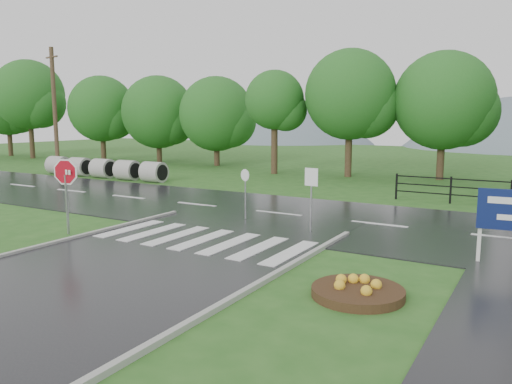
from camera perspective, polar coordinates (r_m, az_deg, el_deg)
The scene contains 13 objects.
ground at distance 11.96m, azimuth -20.74°, elevation -10.36°, with size 120.00×120.00×0.00m, color #2A5E1F.
main_road at distance 19.58m, azimuth 2.60°, elevation -2.56°, with size 90.00×8.00×0.04m, color black.
walkway at distance 11.64m, azimuth 27.03°, elevation -11.28°, with size 2.20×11.00×0.04m, color #29292C.
crosswalk at distance 15.42m, azimuth -6.13°, elevation -5.41°, with size 6.50×2.80×0.02m.
fence_west at distance 23.24m, azimuth 27.15°, elevation 0.07°, with size 9.58×0.08×1.20m.
hills at distance 74.75m, azimuth 25.31°, elevation -7.28°, with size 102.00×48.00×48.00m.
treeline at distance 32.23m, azimuth 15.90°, elevation 1.49°, with size 83.20×5.20×10.00m.
culvert_pipes at distance 32.74m, azimuth -17.09°, elevation 2.60°, with size 9.70×1.20×1.20m.
stop_sign at distance 17.09m, azimuth -20.93°, elevation 1.46°, with size 1.12×0.34×2.62m.
flower_bed at distance 10.94m, azimuth 11.56°, elevation -10.94°, with size 1.96×1.96×0.39m.
reg_sign_small at distance 16.26m, azimuth 6.34°, elevation 0.55°, with size 0.48×0.07×2.14m.
reg_sign_round at distance 18.28m, azimuth -1.24°, elevation 0.56°, with size 0.43×0.14×1.89m.
utility_pole_west at distance 36.66m, azimuth -22.01°, elevation 8.69°, with size 1.48×0.37×8.38m.
Camera 1 is at (8.94, -7.01, 3.76)m, focal length 35.00 mm.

